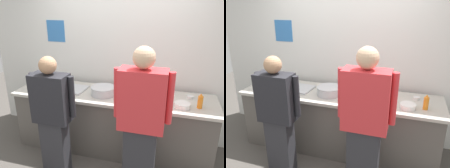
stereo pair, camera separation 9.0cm
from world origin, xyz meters
TOP-DOWN VIEW (x-y plane):
  - ground_plane at (0.00, 0.00)m, footprint 9.00×9.00m
  - wall_back at (-0.00, 0.90)m, footprint 4.50×0.11m
  - prep_counter at (0.00, 0.39)m, footprint 2.87×0.75m
  - chef_near_left at (-0.56, -0.31)m, footprint 0.58×0.24m
  - chef_center at (0.52, -0.32)m, footprint 0.63×0.24m
  - plate_stack_front at (0.27, 0.50)m, footprint 0.22×0.22m
  - plate_stack_rear at (0.96, 0.22)m, footprint 0.20×0.20m
  - mixing_bowl_steel at (-0.12, 0.34)m, footprint 0.34×0.34m
  - sheet_tray at (-0.69, 0.41)m, footprint 0.54×0.39m
  - squeeze_bottle_primary at (1.17, 0.26)m, footprint 0.06×0.06m
  - ramekin_green_sauce at (1.06, 0.54)m, footprint 0.09×0.09m
  - ramekin_orange_sauce at (-0.19, 0.59)m, footprint 0.09×0.09m
  - ramekin_red_sauce at (0.58, 0.27)m, footprint 0.08×0.08m
  - ramekin_yellow_sauce at (0.40, 0.25)m, footprint 0.10×0.10m
  - deli_cup at (-1.17, 0.25)m, footprint 0.09×0.09m
  - chefs_knife at (-1.15, 0.45)m, footprint 0.27×0.03m

SIDE VIEW (x-z plane):
  - ground_plane at x=0.00m, z-range 0.00..0.00m
  - prep_counter at x=0.00m, z-range 0.00..0.90m
  - chef_near_left at x=-0.56m, z-range 0.04..1.61m
  - chefs_knife at x=-1.15m, z-range 0.89..0.91m
  - sheet_tray at x=-0.69m, z-range 0.89..0.92m
  - ramekin_green_sauce at x=1.06m, z-range 0.90..0.93m
  - ramekin_yellow_sauce at x=0.40m, z-range 0.90..0.93m
  - ramekin_orange_sauce at x=-0.19m, z-range 0.90..0.94m
  - ramekin_red_sauce at x=0.58m, z-range 0.90..0.94m
  - plate_stack_front at x=0.27m, z-range 0.89..0.95m
  - plate_stack_rear at x=0.96m, z-range 0.89..0.95m
  - chef_center at x=0.52m, z-range 0.05..1.80m
  - deli_cup at x=-1.17m, z-range 0.89..0.99m
  - mixing_bowl_steel at x=-0.12m, z-range 0.89..1.02m
  - squeeze_bottle_primary at x=1.17m, z-range 0.89..1.08m
  - wall_back at x=0.00m, z-range 0.00..2.66m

